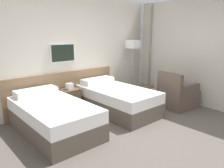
% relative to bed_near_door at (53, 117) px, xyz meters
% --- Properties ---
extents(ground_plane, '(16.00, 16.00, 0.00)m').
position_rel_bed_near_door_xyz_m(ground_plane, '(1.19, -1.23, -0.29)').
color(ground_plane, '#5B544C').
extents(wall_headboard, '(10.00, 0.10, 2.70)m').
position_rel_bed_near_door_xyz_m(wall_headboard, '(1.16, 1.03, 1.00)').
color(wall_headboard, beige).
rests_on(wall_headboard, ground_plane).
extents(wall_window, '(0.21, 4.73, 2.70)m').
position_rel_bed_near_door_xyz_m(wall_window, '(3.54, -1.26, 1.05)').
color(wall_window, white).
rests_on(wall_window, ground_plane).
extents(bed_near_door, '(1.06, 1.94, 0.70)m').
position_rel_bed_near_door_xyz_m(bed_near_door, '(0.00, 0.00, 0.00)').
color(bed_near_door, brown).
rests_on(bed_near_door, ground_plane).
extents(bed_near_window, '(1.06, 1.94, 0.70)m').
position_rel_bed_near_door_xyz_m(bed_near_window, '(1.62, 0.00, 0.00)').
color(bed_near_window, brown).
rests_on(bed_near_window, ground_plane).
extents(nightstand, '(0.41, 0.35, 0.68)m').
position_rel_bed_near_door_xyz_m(nightstand, '(0.81, 0.74, -0.01)').
color(nightstand, brown).
rests_on(nightstand, ground_plane).
extents(floor_lamp, '(0.30, 0.30, 1.62)m').
position_rel_bed_near_door_xyz_m(floor_lamp, '(2.85, 0.67, 1.11)').
color(floor_lamp, '#9E9993').
rests_on(floor_lamp, ground_plane).
extents(side_table, '(0.43, 0.43, 0.50)m').
position_rel_bed_near_door_xyz_m(side_table, '(2.54, -0.10, 0.06)').
color(side_table, brown).
rests_on(side_table, ground_plane).
extents(armchair, '(0.89, 0.82, 0.91)m').
position_rel_bed_near_door_xyz_m(armchair, '(2.96, -0.77, 0.00)').
color(armchair, brown).
rests_on(armchair, ground_plane).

